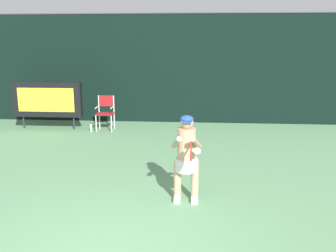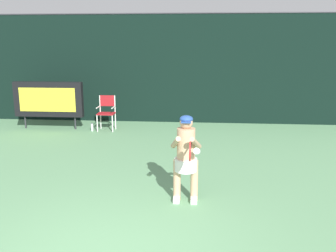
# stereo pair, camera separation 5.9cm
# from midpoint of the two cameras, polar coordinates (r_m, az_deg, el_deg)

# --- Properties ---
(backdrop_screen) EXTENTS (18.00, 0.12, 3.66)m
(backdrop_screen) POSITION_cam_midpoint_polar(r_m,az_deg,el_deg) (12.52, -1.06, 8.83)
(backdrop_screen) COLOR black
(backdrop_screen) RESTS_ON ground
(scoreboard) EXTENTS (2.20, 0.21, 1.50)m
(scoreboard) POSITION_cam_midpoint_polar(r_m,az_deg,el_deg) (12.13, -18.49, 3.94)
(scoreboard) COLOR black
(scoreboard) RESTS_ON ground
(umpire_chair) EXTENTS (0.52, 0.44, 1.08)m
(umpire_chair) POSITION_cam_midpoint_polar(r_m,az_deg,el_deg) (11.59, -9.88, 2.37)
(umpire_chair) COLOR white
(umpire_chair) RESTS_ON ground
(water_bottle) EXTENTS (0.07, 0.07, 0.27)m
(water_bottle) POSITION_cam_midpoint_polar(r_m,az_deg,el_deg) (11.60, -12.08, -0.21)
(water_bottle) COLOR silver
(water_bottle) RESTS_ON ground
(tennis_player) EXTENTS (0.53, 0.61, 1.51)m
(tennis_player) POSITION_cam_midpoint_polar(r_m,az_deg,el_deg) (6.23, 2.63, -4.50)
(tennis_player) COLOR white
(tennis_player) RESTS_ON ground
(tennis_racket) EXTENTS (0.03, 0.60, 0.31)m
(tennis_racket) POSITION_cam_midpoint_polar(r_m,az_deg,el_deg) (5.64, 3.31, -3.90)
(tennis_racket) COLOR black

